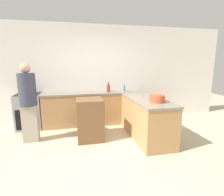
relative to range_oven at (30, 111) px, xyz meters
The scene contains 11 objects.
ground_plane 2.48m from the range_oven, 46.56° to the right, with size 14.00×14.00×0.00m, color beige.
wall_back 1.93m from the range_oven, 11.34° to the left, with size 8.00×0.06×2.70m.
counter_back 1.68m from the range_oven, ahead, with size 2.73×0.64×0.89m.
counter_peninsula 2.93m from the range_oven, 23.14° to the right, with size 0.69×1.72×0.89m.
range_oven is the anchor object (origin of this frame).
island_table 1.78m from the range_oven, 35.02° to the right, with size 0.56×0.58×0.90m.
mixing_bowl 3.19m from the range_oven, 29.08° to the right, with size 0.30×0.30×0.15m.
hot_sauce_bottle 2.12m from the range_oven, ahead, with size 0.08×0.08×0.28m.
dish_soap_bottle 2.56m from the range_oven, ahead, with size 0.06×0.06×0.20m.
water_bottle_blue 2.11m from the range_oven, ahead, with size 0.09×0.09×0.18m.
person_by_range 1.00m from the range_oven, 76.52° to the right, with size 0.34×0.34×1.66m.
Camera 1 is at (-0.53, -2.90, 1.66)m, focal length 28.00 mm.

